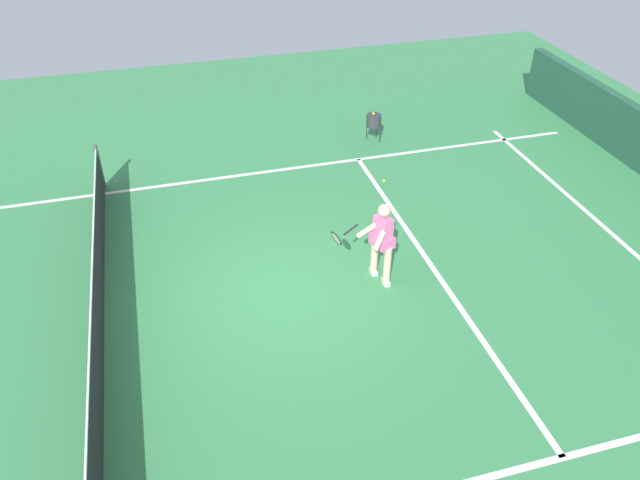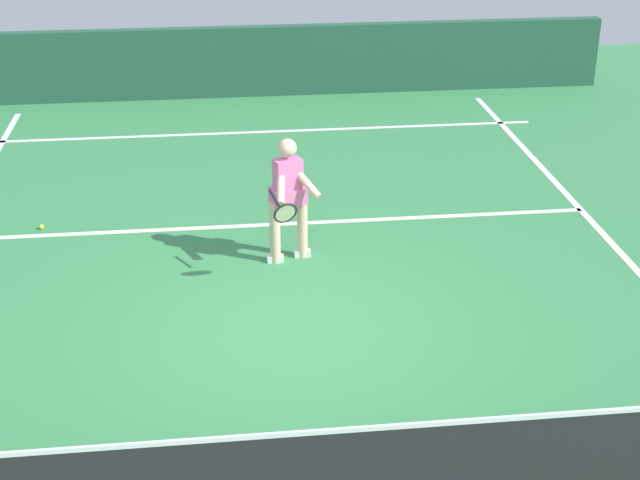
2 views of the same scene
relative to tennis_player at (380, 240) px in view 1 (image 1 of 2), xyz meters
name	(u,v)px [view 1 (image 1 of 2)]	position (x,y,z in m)	size (l,w,h in m)	color
ground_plane	(284,292)	(0.10, 1.69, -0.85)	(23.65, 23.65, 0.00)	#38844C
baseline_marking	(611,233)	(0.10, -4.90, -0.84)	(9.42, 0.10, 0.01)	white
service_line_marking	(431,265)	(0.10, -1.07, -0.84)	(8.42, 0.10, 0.01)	white
sideline_right_marking	(243,175)	(4.31, 1.69, -0.84)	(0.10, 16.19, 0.01)	white
court_net	(98,302)	(0.10, 4.70, -0.37)	(9.10, 0.08, 1.02)	#4C4C51
tennis_player	(380,240)	(0.00, 0.00, 0.00)	(0.66, 1.09, 1.55)	beige
tennis_ball_near	(384,181)	(3.15, -1.28, -0.81)	(0.07, 0.07, 0.07)	#D1E533
ball_hopper	(374,121)	(5.12, -1.72, -0.30)	(0.36, 0.36, 0.74)	#333338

